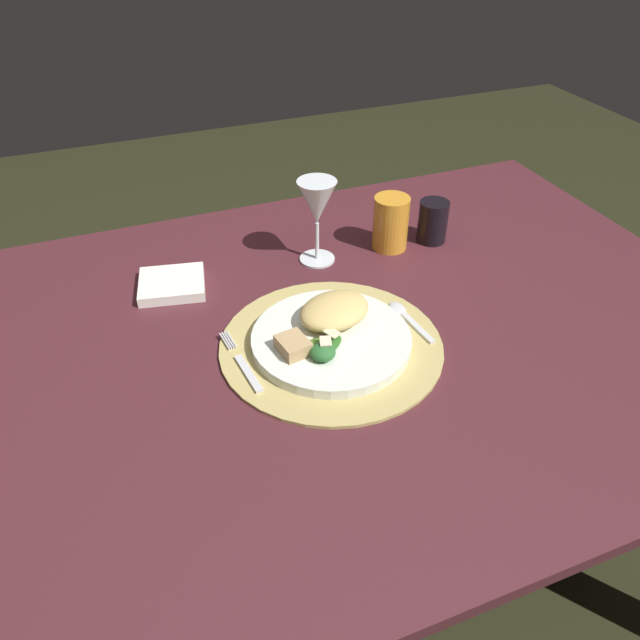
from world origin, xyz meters
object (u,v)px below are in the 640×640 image
object	(u,v)px
dining_table	(326,399)
dinner_plate	(331,340)
amber_tumbler	(391,223)
fork	(242,364)
napkin	(172,284)
dark_tumbler	(433,221)
spoon	(404,315)
wine_glass	(317,205)

from	to	relation	value
dining_table	dinner_plate	xyz separation A→B (m)	(-0.01, -0.04, 0.17)
amber_tumbler	dining_table	bearing A→B (deg)	-135.98
fork	napkin	world-z (taller)	napkin
fork	napkin	xyz separation A→B (m)	(-0.06, 0.26, 0.00)
napkin	dark_tumbler	bearing A→B (deg)	-1.96
dining_table	fork	distance (m)	0.23
dinner_plate	dining_table	bearing A→B (deg)	78.43
dinner_plate	spoon	distance (m)	0.15
napkin	wine_glass	size ratio (longest dim) A/B	0.71
dining_table	napkin	xyz separation A→B (m)	(-0.22, 0.23, 0.17)
spoon	fork	bearing A→B (deg)	-175.93
spoon	amber_tumbler	world-z (taller)	amber_tumbler
dining_table	dark_tumbler	size ratio (longest dim) A/B	16.85
napkin	wine_glass	bearing A→B (deg)	-0.76
wine_glass	dining_table	bearing A→B (deg)	-107.26
dark_tumbler	wine_glass	bearing A→B (deg)	176.67
amber_tumbler	fork	bearing A→B (deg)	-146.71
fork	wine_glass	size ratio (longest dim) A/B	0.94
spoon	napkin	bearing A→B (deg)	145.99
spoon	dark_tumbler	xyz separation A→B (m)	(0.18, 0.22, 0.04)
wine_glass	dark_tumbler	xyz separation A→B (m)	(0.25, -0.01, -0.08)
fork	spoon	distance (m)	0.30
dining_table	wine_glass	distance (m)	0.36
spoon	napkin	size ratio (longest dim) A/B	1.08
spoon	amber_tumbler	bearing A→B (deg)	69.44
wine_glass	amber_tumbler	xyz separation A→B (m)	(0.16, -0.01, -0.07)
dinner_plate	dark_tumbler	world-z (taller)	dark_tumbler
dark_tumbler	dining_table	bearing A→B (deg)	-146.59
napkin	amber_tumbler	bearing A→B (deg)	-1.38
fork	dark_tumbler	bearing A→B (deg)	27.10
spoon	wine_glass	distance (m)	0.27
dining_table	dinner_plate	distance (m)	0.18
napkin	dark_tumbler	xyz separation A→B (m)	(0.54, -0.02, 0.03)
dining_table	dark_tumbler	distance (m)	0.43
dining_table	spoon	size ratio (longest dim) A/B	11.53
spoon	wine_glass	size ratio (longest dim) A/B	0.76
dark_tumbler	amber_tumbler	bearing A→B (deg)	175.30
dinner_plate	dark_tumbler	xyz separation A→B (m)	(0.33, 0.25, 0.03)
fork	amber_tumbler	xyz separation A→B (m)	(0.38, 0.25, 0.05)
dark_tumbler	dinner_plate	bearing A→B (deg)	-142.92
dining_table	napkin	world-z (taller)	napkin
dinner_plate	amber_tumbler	size ratio (longest dim) A/B	2.39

